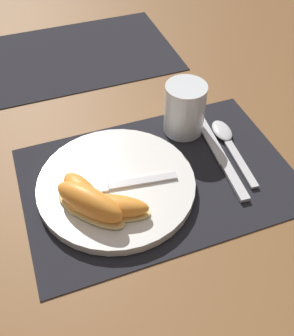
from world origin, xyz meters
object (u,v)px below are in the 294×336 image
at_px(citrus_wedge_1, 90,203).
at_px(citrus_wedge_2, 108,207).
at_px(juice_glass, 184,111).
at_px(fork, 113,186).
at_px(citrus_wedge_0, 83,195).
at_px(knife, 221,158).
at_px(spoon, 227,139).
at_px(plate, 117,186).

relative_size(citrus_wedge_1, citrus_wedge_2, 0.92).
distance_m(juice_glass, fork, 0.20).
relative_size(fork, citrus_wedge_2, 1.36).
bearing_deg(citrus_wedge_2, fork, 65.07).
bearing_deg(citrus_wedge_2, juice_glass, 38.65).
distance_m(fork, citrus_wedge_0, 0.05).
xyz_separation_m(juice_glass, citrus_wedge_2, (-0.19, -0.15, -0.01)).
height_order(knife, citrus_wedge_0, citrus_wedge_0).
relative_size(spoon, citrus_wedge_0, 1.58).
height_order(spoon, citrus_wedge_2, citrus_wedge_2).
xyz_separation_m(juice_glass, citrus_wedge_0, (-0.22, -0.12, -0.01)).
xyz_separation_m(citrus_wedge_0, citrus_wedge_1, (0.01, -0.02, 0.00)).
bearing_deg(spoon, juice_glass, 137.23).
distance_m(spoon, fork, 0.24).
bearing_deg(citrus_wedge_1, citrus_wedge_2, -24.12).
bearing_deg(juice_glass, citrus_wedge_1, -146.70).
distance_m(juice_glass, citrus_wedge_2, 0.25).
distance_m(juice_glass, citrus_wedge_1, 0.26).
bearing_deg(plate, fork, -137.77).
bearing_deg(knife, citrus_wedge_0, -174.95).
bearing_deg(fork, knife, 2.79).
height_order(spoon, citrus_wedge_0, citrus_wedge_0).
height_order(spoon, citrus_wedge_1, citrus_wedge_1).
height_order(knife, citrus_wedge_2, citrus_wedge_2).
distance_m(fork, citrus_wedge_1, 0.06).
relative_size(juice_glass, citrus_wedge_0, 0.90).
bearing_deg(knife, citrus_wedge_2, -165.91).
bearing_deg(knife, spoon, 51.49).
xyz_separation_m(juice_glass, fork, (-0.17, -0.11, -0.02)).
bearing_deg(fork, juice_glass, 32.17).
relative_size(knife, citrus_wedge_0, 1.94).
xyz_separation_m(plate, juice_glass, (0.16, 0.10, 0.04)).
bearing_deg(citrus_wedge_0, knife, 5.05).
relative_size(plate, spoon, 1.49).
distance_m(plate, knife, 0.20).
distance_m(fork, citrus_wedge_2, 0.05).
bearing_deg(juice_glass, citrus_wedge_0, -151.63).
height_order(plate, fork, fork).
xyz_separation_m(fork, citrus_wedge_0, (-0.05, -0.01, 0.01)).
relative_size(plate, juice_glass, 2.63).
bearing_deg(citrus_wedge_2, citrus_wedge_1, 155.88).
bearing_deg(citrus_wedge_0, juice_glass, 28.37).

